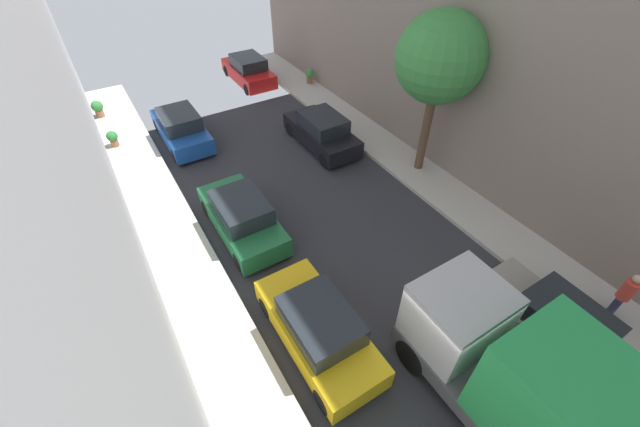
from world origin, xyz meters
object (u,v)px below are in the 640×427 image
(parked_car_left_3, at_px, (181,128))
(street_tree_1, at_px, (440,59))
(pedestrian, at_px, (624,295))
(potted_plant_0, at_px, (98,108))
(parked_car_left_2, at_px, (242,217))
(potted_plant_3, at_px, (310,75))
(parked_car_right_4, at_px, (249,71))
(parked_car_right_2, at_px, (555,326))
(delivery_truck, at_px, (554,411))
(potted_plant_4, at_px, (113,138))
(parked_car_left_1, at_px, (319,328))
(parked_car_right_3, at_px, (322,132))

(parked_car_left_3, relative_size, street_tree_1, 0.67)
(pedestrian, distance_m, street_tree_1, 9.20)
(street_tree_1, relative_size, potted_plant_0, 7.29)
(parked_car_left_2, bearing_deg, potted_plant_3, 48.77)
(parked_car_right_4, relative_size, pedestrian, 2.44)
(parked_car_right_2, height_order, street_tree_1, street_tree_1)
(parked_car_left_2, xyz_separation_m, delivery_truck, (2.70, -9.71, 1.07))
(parked_car_left_3, bearing_deg, potted_plant_4, 159.50)
(parked_car_right_2, distance_m, delivery_truck, 3.20)
(street_tree_1, bearing_deg, potted_plant_0, 132.44)
(potted_plant_0, bearing_deg, parked_car_left_1, -79.84)
(parked_car_left_2, xyz_separation_m, potted_plant_0, (-2.98, 11.52, -0.09))
(parked_car_left_1, distance_m, pedestrian, 8.45)
(parked_car_left_1, xyz_separation_m, potted_plant_0, (-2.98, 16.64, -0.09))
(parked_car_right_3, bearing_deg, parked_car_left_2, -147.49)
(potted_plant_0, bearing_deg, potted_plant_4, -88.06)
(pedestrian, height_order, potted_plant_0, pedestrian)
(parked_car_right_2, height_order, delivery_truck, delivery_truck)
(parked_car_left_1, relative_size, potted_plant_3, 5.04)
(parked_car_left_1, bearing_deg, delivery_truck, -59.55)
(parked_car_right_2, xyz_separation_m, street_tree_1, (2.50, 7.98, 4.04))
(parked_car_left_2, bearing_deg, parked_car_left_1, -90.00)
(parked_car_right_4, distance_m, pedestrian, 20.61)
(parked_car_right_3, xyz_separation_m, potted_plant_3, (2.85, 5.97, -0.10))
(parked_car_left_2, bearing_deg, parked_car_right_4, 65.20)
(parked_car_right_2, height_order, potted_plant_0, parked_car_right_2)
(parked_car_right_3, relative_size, street_tree_1, 0.67)
(parked_car_left_2, bearing_deg, potted_plant_0, 104.51)
(potted_plant_4, bearing_deg, parked_car_left_1, -77.83)
(pedestrian, bearing_deg, potted_plant_3, 87.94)
(parked_car_left_3, distance_m, parked_car_right_3, 6.53)
(pedestrian, xyz_separation_m, potted_plant_3, (0.66, 18.22, -0.45))
(potted_plant_3, xyz_separation_m, potted_plant_4, (-11.12, -1.22, -0.06))
(parked_car_right_3, xyz_separation_m, pedestrian, (2.19, -12.25, 0.35))
(parked_car_left_2, distance_m, parked_car_right_4, 12.87)
(potted_plant_0, bearing_deg, parked_car_right_3, -43.96)
(street_tree_1, bearing_deg, pedestrian, -92.14)
(parked_car_left_1, bearing_deg, parked_car_left_2, 90.00)
(potted_plant_3, relative_size, potted_plant_4, 1.12)
(parked_car_right_3, xyz_separation_m, street_tree_1, (2.50, -3.83, 4.04))
(parked_car_left_2, height_order, delivery_truck, delivery_truck)
(potted_plant_3, bearing_deg, pedestrian, -92.06)
(parked_car_left_2, relative_size, parked_car_right_4, 1.00)
(parked_car_right_4, relative_size, delivery_truck, 0.64)
(parked_car_right_3, bearing_deg, potted_plant_0, 136.04)
(pedestrian, bearing_deg, street_tree_1, 87.86)
(parked_car_left_2, height_order, parked_car_right_2, same)
(street_tree_1, bearing_deg, potted_plant_3, 88.00)
(parked_car_left_3, height_order, parked_car_right_4, same)
(parked_car_left_1, bearing_deg, parked_car_left_3, 90.00)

